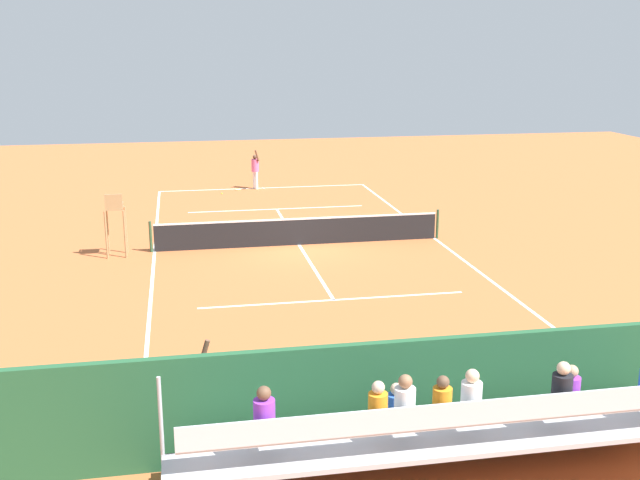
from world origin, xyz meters
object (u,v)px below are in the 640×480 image
at_px(line_judge, 204,393).
at_px(tennis_racket, 239,189).
at_px(tennis_ball_near, 222,193).
at_px(umpire_chair, 115,218).
at_px(bleacher_stand, 457,431).
at_px(tennis_player, 255,168).
at_px(tennis_net, 299,231).
at_px(courtside_bench, 580,382).
at_px(equipment_bag, 514,409).

bearing_deg(line_judge, tennis_racket, -96.13).
bearing_deg(tennis_ball_near, line_judge, 85.75).
distance_m(umpire_chair, tennis_ball_near, 10.99).
distance_m(bleacher_stand, line_judge, 4.38).
distance_m(tennis_player, tennis_racket, 1.31).
height_order(tennis_net, tennis_player, tennis_player).
height_order(bleacher_stand, tennis_ball_near, bleacher_stand).
height_order(bleacher_stand, line_judge, bleacher_stand).
xyz_separation_m(courtside_bench, tennis_player, (3.79, -24.15, 0.46)).
bearing_deg(bleacher_stand, tennis_racket, -87.22).
relative_size(tennis_player, line_judge, 1.00).
relative_size(tennis_net, tennis_racket, 17.68).
relative_size(tennis_net, umpire_chair, 4.81).
xyz_separation_m(umpire_chair, tennis_racket, (-4.97, -11.07, -1.30)).
bearing_deg(equipment_bag, tennis_racket, -82.43).
relative_size(bleacher_stand, equipment_bag, 10.07).
xyz_separation_m(umpire_chair, equipment_bag, (-8.18, 13.09, -1.13)).
relative_size(tennis_net, line_judge, 5.35).
bearing_deg(bleacher_stand, equipment_bag, -133.82).
bearing_deg(umpire_chair, bleacher_stand, 112.44).
height_order(equipment_bag, tennis_ball_near, equipment_bag).
relative_size(equipment_bag, tennis_ball_near, 13.64).
xyz_separation_m(courtside_bench, tennis_ball_near, (5.49, -23.09, -0.53)).
height_order(equipment_bag, tennis_player, tennis_player).
xyz_separation_m(courtside_bench, line_judge, (7.22, 0.09, 0.46)).
bearing_deg(tennis_player, tennis_racket, 7.50).
height_order(tennis_net, umpire_chair, umpire_chair).
distance_m(bleacher_stand, courtside_bench, 4.01).
height_order(courtside_bench, tennis_ball_near, courtside_bench).
xyz_separation_m(umpire_chair, courtside_bench, (-9.59, 12.96, -0.76)).
relative_size(tennis_net, courtside_bench, 5.72).
xyz_separation_m(tennis_net, bleacher_stand, (-0.04, 15.42, 0.50)).
bearing_deg(bleacher_stand, courtside_bench, -147.35).
distance_m(equipment_bag, tennis_player, 24.41).
bearing_deg(bleacher_stand, tennis_net, -89.84).
relative_size(equipment_bag, tennis_racket, 1.54).
bearing_deg(tennis_racket, tennis_ball_near, 47.61).
relative_size(tennis_racket, line_judge, 0.30).
relative_size(bleacher_stand, umpire_chair, 4.23).
bearing_deg(umpire_chair, equipment_bag, 121.99).
distance_m(equipment_bag, line_judge, 5.86).
distance_m(tennis_player, line_judge, 24.48).
xyz_separation_m(tennis_net, courtside_bench, (-3.39, 13.27, 0.06)).
xyz_separation_m(bleacher_stand, tennis_ball_near, (2.14, -25.23, -0.97)).
bearing_deg(tennis_net, equipment_bag, 98.40).
bearing_deg(line_judge, bleacher_stand, 151.98).
bearing_deg(tennis_net, umpire_chair, 2.84).
bearing_deg(tennis_ball_near, tennis_net, 102.08).
xyz_separation_m(tennis_player, line_judge, (3.43, 24.24, 0.00)).
relative_size(umpire_chair, tennis_player, 1.11).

